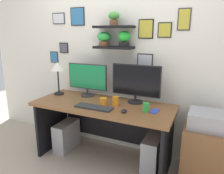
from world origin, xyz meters
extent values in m
plane|color=tan|center=(0.00, 0.00, 0.00)|extent=(8.00, 8.00, 0.00)
cube|color=silver|center=(0.00, 0.44, 1.35)|extent=(4.40, 0.04, 2.70)
cube|color=black|center=(0.00, 0.32, 1.39)|extent=(0.50, 0.20, 0.03)
cube|color=black|center=(0.00, 0.32, 1.64)|extent=(0.50, 0.20, 0.03)
cylinder|color=black|center=(0.14, 0.32, 1.44)|extent=(0.13, 0.13, 0.06)
ellipsoid|color=green|center=(0.14, 0.32, 1.53)|extent=(0.14, 0.14, 0.13)
cylinder|color=brown|center=(0.00, 0.32, 1.69)|extent=(0.10, 0.10, 0.07)
ellipsoid|color=green|center=(0.00, 0.32, 1.77)|extent=(0.14, 0.14, 0.09)
cylinder|color=brown|center=(-0.14, 0.32, 1.44)|extent=(0.13, 0.13, 0.06)
ellipsoid|color=green|center=(-0.14, 0.32, 1.53)|extent=(0.17, 0.17, 0.11)
cube|color=black|center=(-0.84, 0.42, 1.36)|extent=(0.15, 0.02, 0.15)
cube|color=#4C4C56|center=(-0.84, 0.41, 1.36)|extent=(0.12, 0.00, 0.12)
cube|color=black|center=(0.38, 0.42, 1.22)|extent=(0.20, 0.02, 0.21)
cube|color=silver|center=(0.38, 0.41, 1.22)|extent=(0.17, 0.00, 0.19)
cube|color=#2D2D33|center=(0.81, 0.42, 1.72)|extent=(0.14, 0.02, 0.24)
cube|color=gold|center=(0.81, 0.41, 1.72)|extent=(0.12, 0.00, 0.21)
cube|color=black|center=(0.60, 0.42, 1.60)|extent=(0.16, 0.02, 0.17)
cube|color=gold|center=(0.60, 0.41, 1.60)|extent=(0.14, 0.00, 0.15)
cube|color=#2D2D33|center=(-0.90, 0.42, 1.77)|extent=(0.21, 0.02, 0.15)
cube|color=silver|center=(-0.90, 0.41, 1.77)|extent=(0.19, 0.00, 0.13)
cube|color=#2D2D33|center=(-1.03, 0.42, 1.21)|extent=(0.14, 0.02, 0.17)
cube|color=teal|center=(-1.03, 0.41, 1.21)|extent=(0.12, 0.00, 0.14)
cube|color=black|center=(-0.58, 0.42, 1.78)|extent=(0.22, 0.02, 0.24)
cube|color=teal|center=(-0.58, 0.41, 1.78)|extent=(0.19, 0.00, 0.22)
cube|color=black|center=(0.38, 0.42, 1.62)|extent=(0.18, 0.02, 0.23)
cube|color=gold|center=(0.38, 0.41, 1.62)|extent=(0.16, 0.00, 0.20)
cube|color=brown|center=(0.00, 0.00, 0.73)|extent=(1.69, 0.68, 0.04)
cube|color=black|center=(-0.79, 0.00, 0.35)|extent=(0.04, 0.62, 0.71)
cube|color=black|center=(0.79, 0.00, 0.35)|extent=(0.04, 0.62, 0.71)
cube|color=black|center=(0.00, 0.30, 0.39)|extent=(1.49, 0.02, 0.50)
cylinder|color=#2D2D33|center=(-0.34, 0.21, 0.76)|extent=(0.18, 0.18, 0.02)
cylinder|color=#2D2D33|center=(-0.34, 0.21, 0.81)|extent=(0.03, 0.03, 0.09)
cube|color=#2D2D33|center=(-0.34, 0.22, 1.01)|extent=(0.56, 0.02, 0.33)
cube|color=#198C4C|center=(-0.34, 0.21, 1.01)|extent=(0.54, 0.00, 0.31)
cylinder|color=black|center=(0.34, 0.21, 0.76)|extent=(0.18, 0.18, 0.02)
cylinder|color=black|center=(0.34, 0.21, 0.81)|extent=(0.03, 0.03, 0.08)
cube|color=black|center=(0.34, 0.22, 1.03)|extent=(0.60, 0.02, 0.38)
cube|color=black|center=(0.34, 0.21, 1.03)|extent=(0.58, 0.00, 0.35)
cube|color=#2D2D33|center=(-0.02, -0.17, 0.76)|extent=(0.44, 0.14, 0.02)
ellipsoid|color=black|center=(0.33, -0.15, 0.77)|extent=(0.06, 0.09, 0.03)
cylinder|color=black|center=(-0.73, 0.11, 0.76)|extent=(0.13, 0.13, 0.02)
cylinder|color=black|center=(-0.73, 0.11, 0.93)|extent=(0.02, 0.02, 0.31)
cone|color=silver|center=(-0.73, 0.11, 1.14)|extent=(0.18, 0.18, 0.11)
cube|color=blue|center=(0.63, 0.01, 0.76)|extent=(0.08, 0.14, 0.01)
cylinder|color=orange|center=(0.03, -0.04, 0.80)|extent=(0.08, 0.08, 0.09)
cylinder|color=green|center=(0.54, -0.04, 0.80)|extent=(0.07, 0.07, 0.10)
cylinder|color=orange|center=(0.16, 0.01, 0.81)|extent=(0.07, 0.07, 0.11)
cube|color=brown|center=(1.16, 0.13, 0.31)|extent=(0.44, 0.50, 0.61)
cube|color=#9E9EA3|center=(1.16, 0.13, 0.70)|extent=(0.38, 0.34, 0.17)
cube|color=#99999E|center=(-0.58, 0.02, 0.19)|extent=(0.18, 0.40, 0.39)
cube|color=#99999E|center=(0.62, 0.05, 0.21)|extent=(0.18, 0.40, 0.42)
camera|label=1|loc=(1.12, -2.15, 1.59)|focal=34.21mm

